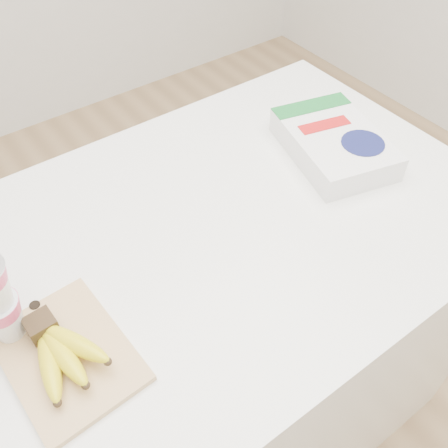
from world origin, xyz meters
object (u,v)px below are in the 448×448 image
Objects in this scene: table at (219,338)px; cereal_box at (334,143)px; bananas at (60,351)px; cutting_board at (67,355)px.

table is 3.69× the size of cereal_box.
bananas is at bearing -155.39° from cereal_box.
cutting_board is at bearing -164.73° from table.
cutting_board is (-0.39, -0.11, 0.47)m from table.
bananas reaches higher than cutting_board.
cereal_box reaches higher than bananas.
bananas reaches higher than table.
bananas is at bearing -164.51° from table.
table is at bearing 15.49° from bananas.
cereal_box is (0.76, 0.14, -0.00)m from bananas.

